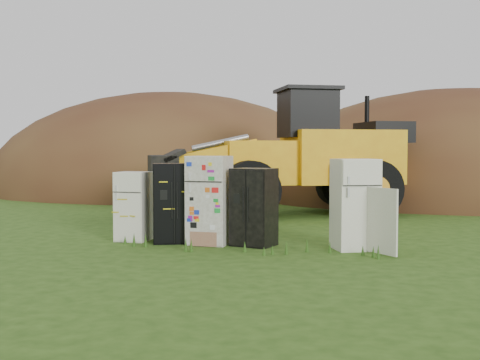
{
  "coord_description": "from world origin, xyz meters",
  "views": [
    {
      "loc": [
        3.03,
        -12.42,
        2.06
      ],
      "look_at": [
        -0.46,
        2.0,
        1.28
      ],
      "focal_mm": 45.0,
      "sensor_mm": 36.0,
      "label": 1
    }
  ],
  "objects": [
    {
      "name": "dirt_mound_right",
      "position": [
        5.68,
        12.87,
        0.0
      ],
      "size": [
        16.1,
        11.8,
        8.86
      ],
      "primitive_type": "ellipsoid",
      "color": "#432115",
      "rests_on": "ground"
    },
    {
      "name": "dirt_mound_left",
      "position": [
        -6.98,
        14.15,
        0.0
      ],
      "size": [
        17.5,
        13.12,
        9.35
      ],
      "primitive_type": "ellipsoid",
      "color": "#432115",
      "rests_on": "ground"
    },
    {
      "name": "fridge_sticker",
      "position": [
        -0.65,
        -0.03,
        0.95
      ],
      "size": [
        0.87,
        0.81,
        1.9
      ],
      "primitive_type": null,
      "rotation": [
        0.0,
        0.0,
        -0.03
      ],
      "color": "silver",
      "rests_on": "ground"
    },
    {
      "name": "fridge_black_side",
      "position": [
        -1.47,
        0.0,
        0.87
      ],
      "size": [
        1.1,
        0.99,
        1.74
      ],
      "primitive_type": null,
      "rotation": [
        0.0,
        0.0,
        0.37
      ],
      "color": "black",
      "rests_on": "ground"
    },
    {
      "name": "fridge_leftmost",
      "position": [
        -2.43,
        0.01,
        0.77
      ],
      "size": [
        0.68,
        0.66,
        1.54
      ],
      "primitive_type": null,
      "rotation": [
        0.0,
        0.0,
        -0.0
      ],
      "color": "white",
      "rests_on": "ground"
    },
    {
      "name": "ground",
      "position": [
        0.0,
        0.0,
        0.0
      ],
      "size": [
        120.0,
        120.0,
        0.0
      ],
      "primitive_type": "plane",
      "color": "#294813",
      "rests_on": "ground"
    },
    {
      "name": "fridge_dark_mid",
      "position": [
        0.33,
        -0.03,
        0.82
      ],
      "size": [
        0.99,
        0.88,
        1.64
      ],
      "primitive_type": null,
      "rotation": [
        0.0,
        0.0,
        -0.26
      ],
      "color": "black",
      "rests_on": "ground"
    },
    {
      "name": "wheel_loader",
      "position": [
        -0.26,
        5.99,
        1.97
      ],
      "size": [
        8.8,
        6.38,
        3.95
      ],
      "primitive_type": null,
      "rotation": [
        0.0,
        0.0,
        0.43
      ],
      "color": "yellow",
      "rests_on": "ground"
    },
    {
      "name": "dirt_mound_back",
      "position": [
        -0.14,
        18.26,
        0.0
      ],
      "size": [
        16.62,
        11.08,
        5.19
      ],
      "primitive_type": "ellipsoid",
      "color": "#432115",
      "rests_on": "ground"
    },
    {
      "name": "fridge_open_door",
      "position": [
        2.44,
        0.01,
        0.92
      ],
      "size": [
        1.08,
        1.04,
        1.85
      ],
      "primitive_type": null,
      "rotation": [
        0.0,
        0.0,
        0.41
      ],
      "color": "white",
      "rests_on": "ground"
    }
  ]
}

